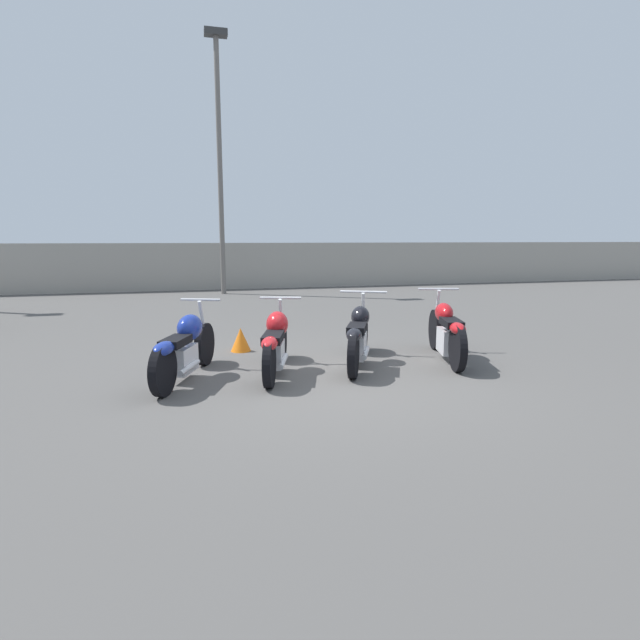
# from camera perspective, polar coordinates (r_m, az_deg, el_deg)

# --- Properties ---
(ground_plane) EXTENTS (60.00, 60.00, 0.00)m
(ground_plane) POSITION_cam_1_polar(r_m,az_deg,el_deg) (6.60, 1.67, -6.59)
(ground_plane) COLOR #514F4C
(fence_back) EXTENTS (40.00, 0.04, 1.65)m
(fence_back) POSITION_cam_1_polar(r_m,az_deg,el_deg) (18.17, -9.20, 6.10)
(fence_back) COLOR #9E998E
(fence_back) RESTS_ON ground_plane
(light_pole_right) EXTENTS (0.70, 0.35, 8.10)m
(light_pole_right) POSITION_cam_1_polar(r_m,az_deg,el_deg) (16.96, -11.45, 19.10)
(light_pole_right) COLOR slate
(light_pole_right) RESTS_ON ground_plane
(motorcycle_slot_0) EXTENTS (0.91, 1.97, 0.98)m
(motorcycle_slot_0) POSITION_cam_1_polar(r_m,az_deg,el_deg) (6.65, -15.19, -2.99)
(motorcycle_slot_0) COLOR black
(motorcycle_slot_0) RESTS_ON ground_plane
(motorcycle_slot_1) EXTENTS (0.82, 1.97, 0.97)m
(motorcycle_slot_1) POSITION_cam_1_polar(r_m,az_deg,el_deg) (6.75, -5.07, -2.58)
(motorcycle_slot_1) COLOR black
(motorcycle_slot_1) RESTS_ON ground_plane
(motorcycle_slot_2) EXTENTS (1.12, 2.02, 1.00)m
(motorcycle_slot_2) POSITION_cam_1_polar(r_m,az_deg,el_deg) (7.19, 4.45, -1.84)
(motorcycle_slot_2) COLOR black
(motorcycle_slot_2) RESTS_ON ground_plane
(motorcycle_slot_3) EXTENTS (0.81, 2.01, 1.02)m
(motorcycle_slot_3) POSITION_cam_1_polar(r_m,az_deg,el_deg) (7.69, 14.28, -1.25)
(motorcycle_slot_3) COLOR black
(motorcycle_slot_3) RESTS_ON ground_plane
(traffic_cone_near) EXTENTS (0.32, 0.32, 0.38)m
(traffic_cone_near) POSITION_cam_1_polar(r_m,az_deg,el_deg) (8.18, -9.05, -2.22)
(traffic_cone_near) COLOR orange
(traffic_cone_near) RESTS_ON ground_plane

